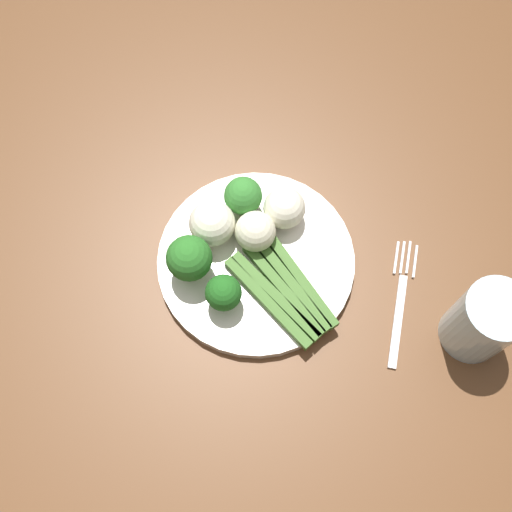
# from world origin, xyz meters

# --- Properties ---
(ground_plane) EXTENTS (6.00, 6.00, 0.02)m
(ground_plane) POSITION_xyz_m (0.00, 0.00, -0.01)
(ground_plane) COLOR gray
(dining_table) EXTENTS (1.11, 1.04, 0.76)m
(dining_table) POSITION_xyz_m (0.00, 0.00, 0.65)
(dining_table) COLOR brown
(dining_table) RESTS_ON ground_plane
(plate) EXTENTS (0.25, 0.25, 0.01)m
(plate) POSITION_xyz_m (0.07, 0.00, 0.76)
(plate) COLOR silver
(plate) RESTS_ON dining_table
(asparagus_bundle) EXTENTS (0.14, 0.15, 0.01)m
(asparagus_bundle) POSITION_xyz_m (0.10, -0.05, 0.78)
(asparagus_bundle) COLOR #3D6626
(asparagus_bundle) RESTS_ON plate
(broccoli_front) EXTENTS (0.06, 0.06, 0.07)m
(broccoli_front) POSITION_xyz_m (-0.01, -0.01, 0.81)
(broccoli_front) COLOR #568E33
(broccoli_front) RESTS_ON plate
(broccoli_left) EXTENTS (0.05, 0.05, 0.06)m
(broccoli_left) POSITION_xyz_m (0.06, 0.07, 0.80)
(broccoli_left) COLOR #609E3D
(broccoli_left) RESTS_ON plate
(broccoli_back_right) EXTENTS (0.04, 0.04, 0.05)m
(broccoli_back_right) POSITION_xyz_m (0.03, -0.06, 0.80)
(broccoli_back_right) COLOR #4C7F2B
(broccoli_back_right) RESTS_ON plate
(cauliflower_outer_edge) EXTENTS (0.05, 0.05, 0.05)m
(cauliflower_outer_edge) POSITION_xyz_m (0.11, 0.06, 0.80)
(cauliflower_outer_edge) COLOR silver
(cauliflower_outer_edge) RESTS_ON plate
(cauliflower_mid) EXTENTS (0.05, 0.05, 0.05)m
(cauliflower_mid) POSITION_xyz_m (0.07, 0.03, 0.80)
(cauliflower_mid) COLOR beige
(cauliflower_mid) RESTS_ON plate
(cauliflower_back) EXTENTS (0.06, 0.06, 0.06)m
(cauliflower_back) POSITION_xyz_m (0.02, 0.04, 0.80)
(cauliflower_back) COLOR silver
(cauliflower_back) RESTS_ON plate
(fork) EXTENTS (0.06, 0.16, 0.00)m
(fork) POSITION_xyz_m (0.25, -0.06, 0.76)
(fork) COLOR silver
(fork) RESTS_ON dining_table
(water_glass) EXTENTS (0.07, 0.07, 0.10)m
(water_glass) POSITION_xyz_m (0.32, -0.10, 0.81)
(water_glass) COLOR silver
(water_glass) RESTS_ON dining_table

